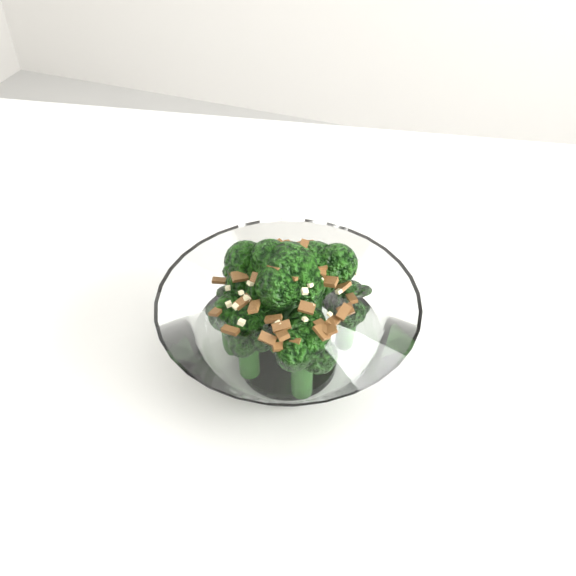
% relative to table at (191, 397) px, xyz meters
% --- Properties ---
extents(table, '(1.32, 1.00, 0.75)m').
position_rel_table_xyz_m(table, '(0.00, 0.00, 0.00)').
color(table, white).
rests_on(table, ground).
extents(broccoli_dish, '(0.20, 0.20, 0.12)m').
position_rel_table_xyz_m(broccoli_dish, '(0.09, 0.01, 0.11)').
color(broccoli_dish, white).
rests_on(broccoli_dish, table).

